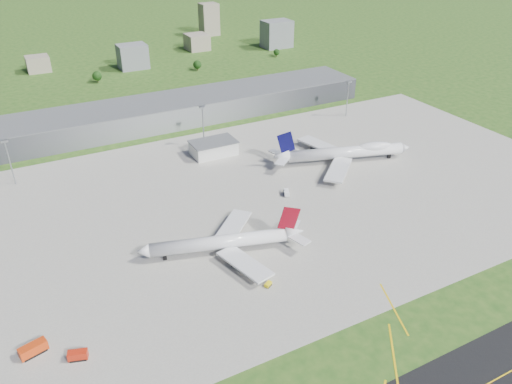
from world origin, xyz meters
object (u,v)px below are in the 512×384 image
airliner_blue_quad (346,152)px  tug_yellow (268,285)px  fire_truck (33,349)px  crash_tender (78,355)px  van_white_near (287,193)px  van_white_far (380,151)px  airliner_red_twin (225,242)px

airliner_blue_quad → tug_yellow: 121.71m
tug_yellow → fire_truck: bearing=145.0°
crash_tender → tug_yellow: 72.95m
airliner_blue_quad → van_white_near: size_ratio=13.99×
crash_tender → fire_truck: bearing=161.6°
van_white_near → van_white_far: 78.74m
airliner_red_twin → fire_truck: (-80.14, -22.00, -3.27)m
crash_tender → van_white_far: bearing=40.1°
crash_tender → airliner_blue_quad: bearing=43.3°
airliner_red_twin → crash_tender: bearing=40.8°
van_white_near → fire_truck: bearing=137.1°
fire_truck → airliner_red_twin: bearing=0.0°
crash_tender → tug_yellow: crash_tender is taller
airliner_blue_quad → van_white_far: bearing=16.4°
fire_truck → van_white_far: 217.26m
airliner_blue_quad → van_white_near: (-50.77, -18.15, -4.68)m
van_white_far → crash_tender: bearing=-148.4°
airliner_blue_quad → airliner_red_twin: bearing=-136.7°
crash_tender → tug_yellow: size_ratio=1.88×
van_white_near → airliner_red_twin: bearing=146.9°
airliner_blue_quad → fire_truck: airliner_blue_quad is taller
airliner_red_twin → van_white_near: (48.78, 30.38, -3.88)m
airliner_red_twin → van_white_near: bearing=-132.1°
fire_truck → tug_yellow: (85.50, -6.38, -1.11)m
airliner_red_twin → airliner_blue_quad: (99.55, 48.54, 0.79)m
airliner_red_twin → van_white_near: size_ratio=12.13×
fire_truck → crash_tender: bearing=-51.4°
airliner_blue_quad → crash_tender: airliner_blue_quad is taller
airliner_blue_quad → fire_truck: 193.08m
van_white_far → tug_yellow: bearing=-138.3°
airliner_blue_quad → van_white_far: (25.94, -0.40, -4.82)m
airliner_red_twin → van_white_far: bearing=-143.0°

